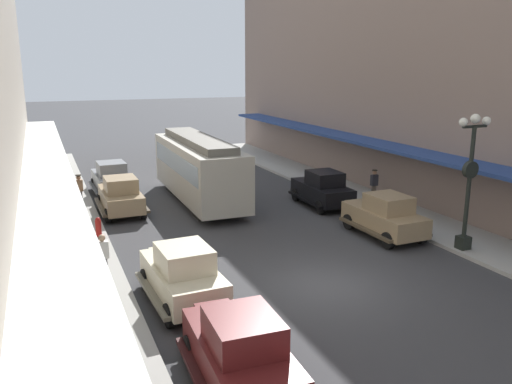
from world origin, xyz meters
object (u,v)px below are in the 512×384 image
object	(u,v)px
pedestrian_3	(79,191)
pedestrian_1	(120,343)
parked_car_2	(121,195)
pedestrian_2	(83,237)
parked_car_4	(111,177)
pedestrian_4	(374,185)
parked_car_3	(240,349)
lamp_post_with_clock	(470,177)
parked_car_5	(385,215)
streetcar	(198,166)
pedestrian_0	(103,258)
parked_car_1	(322,188)
fire_hydrant	(98,227)
parked_car_0	(183,273)

from	to	relation	value
pedestrian_3	pedestrian_1	bearing A→B (deg)	-91.18
parked_car_2	pedestrian_2	bearing A→B (deg)	-110.20
parked_car_2	pedestrian_3	distance (m)	2.21
parked_car_4	pedestrian_4	distance (m)	14.33
parked_car_3	lamp_post_with_clock	bearing A→B (deg)	23.44
parked_car_4	pedestrian_2	distance (m)	10.65
parked_car_2	parked_car_3	size ratio (longest dim) A/B	0.99
parked_car_3	lamp_post_with_clock	xyz separation A→B (m)	(10.99, 4.77, 2.04)
pedestrian_2	parked_car_5	bearing A→B (deg)	-8.12
pedestrian_2	pedestrian_3	size ratio (longest dim) A/B	0.98
streetcar	pedestrian_0	distance (m)	11.10
parked_car_1	pedestrian_4	xyz separation A→B (m)	(2.60, -0.76, 0.07)
parked_car_4	pedestrian_1	distance (m)	18.54
parked_car_4	pedestrian_4	bearing A→B (deg)	-31.85
pedestrian_0	pedestrian_3	bearing A→B (deg)	89.83
parked_car_2	pedestrian_3	world-z (taller)	parked_car_2
parked_car_2	fire_hydrant	distance (m)	3.94
pedestrian_0	parked_car_5	bearing A→B (deg)	4.01
lamp_post_with_clock	pedestrian_3	world-z (taller)	lamp_post_with_clock
parked_car_5	fire_hydrant	bearing A→B (deg)	159.60
parked_car_1	fire_hydrant	distance (m)	11.23
parked_car_1	pedestrian_2	xyz separation A→B (m)	(-11.94, -3.58, 0.05)
parked_car_4	streetcar	world-z (taller)	streetcar
parked_car_5	pedestrian_2	world-z (taller)	parked_car_5
pedestrian_2	lamp_post_with_clock	bearing A→B (deg)	-18.33
pedestrian_2	pedestrian_4	world-z (taller)	pedestrian_4
parked_car_1	pedestrian_2	bearing A→B (deg)	-163.33
parked_car_2	parked_car_4	xyz separation A→B (m)	(0.13, 4.30, 0.00)
streetcar	parked_car_4	bearing A→B (deg)	138.33
parked_car_1	parked_car_5	bearing A→B (deg)	-90.47
parked_car_4	lamp_post_with_clock	xyz separation A→B (m)	(11.15, -14.86, 2.04)
parked_car_3	pedestrian_4	bearing A→B (deg)	45.13
streetcar	fire_hydrant	size ratio (longest dim) A/B	11.74
pedestrian_2	parked_car_3	bearing A→B (deg)	-74.69
parked_car_3	parked_car_5	size ratio (longest dim) A/B	1.01
parked_car_0	pedestrian_4	xyz separation A→B (m)	(12.06, 7.36, 0.07)
parked_car_4	pedestrian_2	bearing A→B (deg)	-102.86
streetcar	lamp_post_with_clock	bearing A→B (deg)	-57.68
parked_car_3	pedestrian_3	world-z (taller)	parked_car_3
parked_car_1	parked_car_0	bearing A→B (deg)	-139.34
pedestrian_3	pedestrian_4	xyz separation A→B (m)	(14.09, -4.56, 0.00)
parked_car_5	pedestrian_0	distance (m)	11.50
parked_car_2	lamp_post_with_clock	world-z (taller)	lamp_post_with_clock
parked_car_4	parked_car_5	bearing A→B (deg)	-51.74
streetcar	fire_hydrant	world-z (taller)	streetcar
parked_car_1	pedestrian_1	distance (m)	16.55
pedestrian_0	parked_car_0	bearing A→B (deg)	-44.63
pedestrian_2	pedestrian_4	xyz separation A→B (m)	(14.54, 2.82, 0.02)
parked_car_2	fire_hydrant	size ratio (longest dim) A/B	5.20
parked_car_1	pedestrian_4	world-z (taller)	parked_car_1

